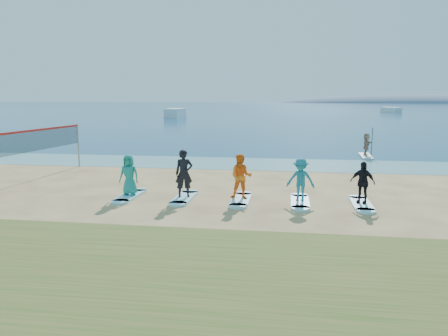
# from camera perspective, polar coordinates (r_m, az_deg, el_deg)

# --- Properties ---
(ground) EXTENTS (600.00, 600.00, 0.00)m
(ground) POSITION_cam_1_polar(r_m,az_deg,el_deg) (16.72, -3.31, -4.76)
(ground) COLOR tan
(ground) RESTS_ON ground
(shallow_water) EXTENTS (600.00, 600.00, 0.00)m
(shallow_water) POSITION_cam_1_polar(r_m,az_deg,el_deg) (26.89, 1.31, 0.62)
(shallow_water) COLOR teal
(shallow_water) RESTS_ON ground
(ocean) EXTENTS (600.00, 600.00, 0.00)m
(ocean) POSITION_cam_1_polar(r_m,az_deg,el_deg) (175.94, 7.61, 7.87)
(ocean) COLOR navy
(ocean) RESTS_ON ground
(island_ridge) EXTENTS (220.00, 56.00, 18.00)m
(island_ridge) POSITION_cam_1_polar(r_m,az_deg,el_deg) (328.91, 25.05, 7.70)
(island_ridge) COLOR slate
(island_ridge) RESTS_ON ground
(volleyball_net) EXTENTS (0.67, 9.07, 2.50)m
(volleyball_net) POSITION_cam_1_polar(r_m,az_deg,el_deg) (23.11, -24.29, 3.13)
(volleyball_net) COLOR gray
(volleyball_net) RESTS_ON ground
(paddleboard) EXTENTS (0.83, 3.03, 0.12)m
(paddleboard) POSITION_cam_1_polar(r_m,az_deg,el_deg) (31.29, 18.03, 1.49)
(paddleboard) COLOR silver
(paddleboard) RESTS_ON ground
(paddleboarder) EXTENTS (0.91, 1.46, 1.50)m
(paddleboarder) POSITION_cam_1_polar(r_m,az_deg,el_deg) (31.20, 18.11, 2.96)
(paddleboarder) COLOR tan
(paddleboarder) RESTS_ON paddleboard
(boat_offshore_a) EXTENTS (2.71, 7.33, 1.76)m
(boat_offshore_a) POSITION_cam_1_polar(r_m,az_deg,el_deg) (88.59, -6.36, 6.59)
(boat_offshore_a) COLOR silver
(boat_offshore_a) RESTS_ON ground
(boat_offshore_b) EXTENTS (4.38, 6.80, 1.40)m
(boat_offshore_b) POSITION_cam_1_polar(r_m,az_deg,el_deg) (122.03, 20.95, 6.76)
(boat_offshore_b) COLOR silver
(boat_offshore_b) RESTS_ON ground
(surfboard_0) EXTENTS (0.70, 2.20, 0.09)m
(surfboard_0) POSITION_cam_1_polar(r_m,az_deg,el_deg) (18.32, -12.20, -3.57)
(surfboard_0) COLOR #9CE2F2
(surfboard_0) RESTS_ON ground
(student_0) EXTENTS (0.83, 0.56, 1.66)m
(student_0) POSITION_cam_1_polar(r_m,az_deg,el_deg) (18.15, -12.29, -0.88)
(student_0) COLOR #1B867C
(student_0) RESTS_ON surfboard_0
(surfboard_1) EXTENTS (0.70, 2.20, 0.09)m
(surfboard_1) POSITION_cam_1_polar(r_m,az_deg,el_deg) (17.65, -5.20, -3.88)
(surfboard_1) COLOR #9CE2F2
(surfboard_1) RESTS_ON ground
(student_1) EXTENTS (0.80, 0.65, 1.90)m
(student_1) POSITION_cam_1_polar(r_m,az_deg,el_deg) (17.45, -5.25, -0.71)
(student_1) COLOR black
(student_1) RESTS_ON surfboard_1
(surfboard_2) EXTENTS (0.70, 2.20, 0.09)m
(surfboard_2) POSITION_cam_1_polar(r_m,az_deg,el_deg) (17.25, 2.24, -4.16)
(surfboard_2) COLOR #9CE2F2
(surfboard_2) RESTS_ON ground
(student_2) EXTENTS (0.86, 0.67, 1.76)m
(student_2) POSITION_cam_1_polar(r_m,az_deg,el_deg) (17.06, 2.25, -1.13)
(student_2) COLOR orange
(student_2) RESTS_ON surfboard_2
(surfboard_3) EXTENTS (0.70, 2.20, 0.09)m
(surfboard_3) POSITION_cam_1_polar(r_m,az_deg,el_deg) (17.16, 9.89, -4.37)
(surfboard_3) COLOR #9CE2F2
(surfboard_3) RESTS_ON ground
(student_3) EXTENTS (1.14, 0.76, 1.66)m
(student_3) POSITION_cam_1_polar(r_m,az_deg,el_deg) (16.98, 9.97, -1.50)
(student_3) COLOR #1C7488
(student_3) RESTS_ON surfboard_3
(surfboard_4) EXTENTS (0.70, 2.20, 0.09)m
(surfboard_4) POSITION_cam_1_polar(r_m,az_deg,el_deg) (17.37, 17.50, -4.50)
(surfboard_4) COLOR #9CE2F2
(surfboard_4) RESTS_ON ground
(student_4) EXTENTS (1.00, 0.74, 1.58)m
(student_4) POSITION_cam_1_polar(r_m,az_deg,el_deg) (17.20, 17.63, -1.80)
(student_4) COLOR black
(student_4) RESTS_ON surfboard_4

